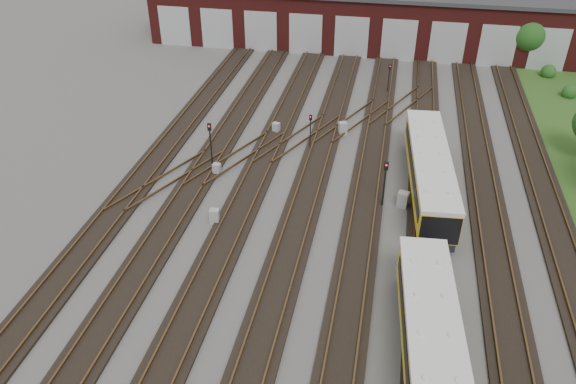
# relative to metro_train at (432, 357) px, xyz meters

# --- Properties ---
(ground) EXTENTS (120.00, 120.00, 0.00)m
(ground) POSITION_rel_metro_train_xyz_m (-6.00, 7.93, -1.76)
(ground) COLOR #4D4A47
(ground) RESTS_ON ground
(track_network) EXTENTS (30.40, 70.00, 0.33)m
(track_network) POSITION_rel_metro_train_xyz_m (-6.17, 8.51, -1.65)
(track_network) COLOR black
(track_network) RESTS_ON ground
(maintenance_shed) EXTENTS (51.00, 12.50, 6.35)m
(maintenance_shed) POSITION_rel_metro_train_xyz_m (-6.01, 47.90, 1.44)
(maintenance_shed) COLOR #4D1513
(maintenance_shed) RESTS_ON ground
(metro_train) EXTENTS (3.52, 45.66, 2.79)m
(metro_train) POSITION_rel_metro_train_xyz_m (0.00, 0.00, 0.00)
(metro_train) COLOR black
(metro_train) RESTS_ON ground
(signal_mast_0) EXTENTS (0.22, 0.21, 2.90)m
(signal_mast_0) POSITION_rel_metro_train_xyz_m (-8.90, 20.71, 0.08)
(signal_mast_0) COLOR black
(signal_mast_0) RESTS_ON ground
(signal_mast_1) EXTENTS (0.29, 0.28, 3.55)m
(signal_mast_1) POSITION_rel_metro_train_xyz_m (-15.54, 16.54, 0.50)
(signal_mast_1) COLOR black
(signal_mast_1) RESTS_ON ground
(signal_mast_2) EXTENTS (0.24, 0.22, 2.80)m
(signal_mast_2) POSITION_rel_metro_train_xyz_m (-3.51, 32.91, 0.02)
(signal_mast_2) COLOR black
(signal_mast_2) RESTS_ON ground
(signal_mast_3) EXTENTS (0.28, 0.26, 3.47)m
(signal_mast_3) POSITION_rel_metro_train_xyz_m (-2.87, 13.72, 0.46)
(signal_mast_3) COLOR black
(signal_mast_3) RESTS_ON ground
(relay_cabinet_0) EXTENTS (0.65, 0.56, 1.00)m
(relay_cabinet_0) POSITION_rel_metro_train_xyz_m (-13.23, 9.87, -1.26)
(relay_cabinet_0) COLOR #999B9E
(relay_cabinet_0) RESTS_ON ground
(relay_cabinet_1) EXTENTS (0.65, 0.59, 0.90)m
(relay_cabinet_1) POSITION_rel_metro_train_xyz_m (-12.07, 22.81, -1.31)
(relay_cabinet_1) COLOR #999B9E
(relay_cabinet_1) RESTS_ON ground
(relay_cabinet_2) EXTENTS (0.60, 0.52, 0.89)m
(relay_cabinet_2) POSITION_rel_metro_train_xyz_m (-14.87, 15.53, -1.31)
(relay_cabinet_2) COLOR #999B9E
(relay_cabinet_2) RESTS_ON ground
(relay_cabinet_3) EXTENTS (0.82, 0.77, 1.10)m
(relay_cabinet_3) POSITION_rel_metro_train_xyz_m (-6.68, 23.57, -1.21)
(relay_cabinet_3) COLOR #999B9E
(relay_cabinet_3) RESTS_ON ground
(relay_cabinet_4) EXTENTS (0.79, 0.71, 1.13)m
(relay_cabinet_4) POSITION_rel_metro_train_xyz_m (-1.55, 14.04, -1.20)
(relay_cabinet_4) COLOR #999B9E
(relay_cabinet_4) RESTS_ON ground
(tree_0) EXTENTS (3.57, 3.57, 5.91)m
(tree_0) POSITION_rel_metro_train_xyz_m (10.00, 42.93, 2.04)
(tree_0) COLOR #302615
(tree_0) RESTS_ON ground
(bush_1) EXTENTS (1.35, 1.35, 1.35)m
(bush_1) POSITION_rel_metro_train_xyz_m (13.10, 35.28, -1.08)
(bush_1) COLOR #1B4614
(bush_1) RESTS_ON ground
(bush_2) EXTENTS (1.46, 1.46, 1.46)m
(bush_2) POSITION_rel_metro_train_xyz_m (12.09, 40.18, -1.03)
(bush_2) COLOR #1B4614
(bush_2) RESTS_ON ground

